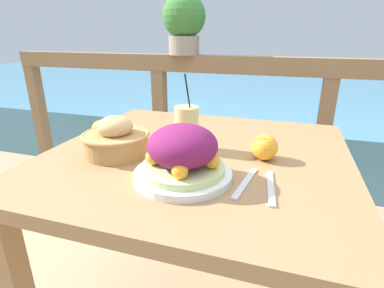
{
  "coord_description": "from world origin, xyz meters",
  "views": [
    {
      "loc": [
        0.25,
        -0.86,
        1.13
      ],
      "look_at": [
        0.01,
        -0.09,
        0.83
      ],
      "focal_mm": 28.0,
      "sensor_mm": 36.0,
      "label": 1
    }
  ],
  "objects_px": {
    "salad_plate": "(183,156)",
    "bread_basket": "(116,139)",
    "potted_plant": "(184,21)",
    "drink_glass": "(187,128)"
  },
  "relations": [
    {
      "from": "drink_glass",
      "to": "potted_plant",
      "type": "height_order",
      "value": "potted_plant"
    },
    {
      "from": "salad_plate",
      "to": "potted_plant",
      "type": "bearing_deg",
      "value": 108.71
    },
    {
      "from": "bread_basket",
      "to": "potted_plant",
      "type": "bearing_deg",
      "value": 94.2
    },
    {
      "from": "salad_plate",
      "to": "potted_plant",
      "type": "height_order",
      "value": "potted_plant"
    },
    {
      "from": "salad_plate",
      "to": "potted_plant",
      "type": "distance_m",
      "value": 1.05
    },
    {
      "from": "drink_glass",
      "to": "bread_basket",
      "type": "bearing_deg",
      "value": -151.93
    },
    {
      "from": "salad_plate",
      "to": "bread_basket",
      "type": "distance_m",
      "value": 0.27
    },
    {
      "from": "drink_glass",
      "to": "bread_basket",
      "type": "distance_m",
      "value": 0.22
    },
    {
      "from": "salad_plate",
      "to": "bread_basket",
      "type": "bearing_deg",
      "value": 158.77
    },
    {
      "from": "bread_basket",
      "to": "potted_plant",
      "type": "relative_size",
      "value": 0.69
    }
  ]
}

